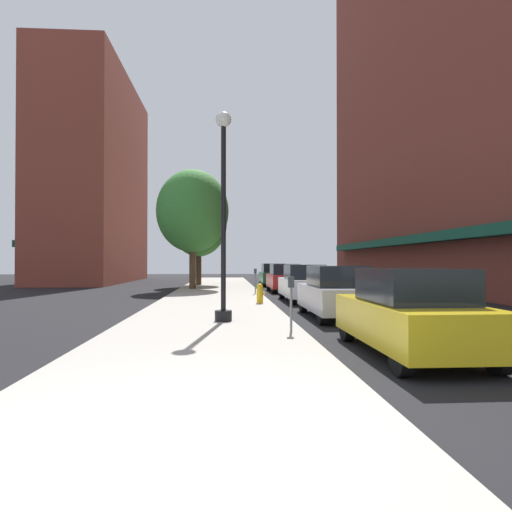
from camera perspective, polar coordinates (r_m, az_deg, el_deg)
The scene contains 15 objects.
ground_plane at distance 22.89m, azimuth 5.02°, elevation -5.20°, with size 90.00×90.00×0.00m, color black.
sidewalk_slab at distance 23.62m, azimuth -5.03°, elevation -4.91°, with size 4.80×50.00×0.12m, color #A8A399.
building_right_brick at distance 32.91m, azimuth 24.68°, elevation 22.50°, with size 6.80×40.00×29.50m.
building_far_background at distance 43.71m, azimuth -19.27°, elevation 8.81°, with size 6.80×18.00×18.04m.
lamppost at distance 12.96m, azimuth -4.07°, elevation 5.56°, with size 0.48×0.48×5.90m.
fire_hydrant at distance 18.50m, azimuth 0.50°, elevation -4.65°, with size 0.33×0.26×0.79m.
parking_meter_near at distance 10.99m, azimuth 4.39°, elevation -5.08°, with size 0.14×0.09×1.31m.
parking_meter_far at distance 23.90m, azimuth -0.08°, elevation -2.73°, with size 0.14×0.09×1.31m.
tree_near at distance 28.89m, azimuth -7.90°, elevation 5.54°, with size 4.48×4.48×7.41m.
tree_mid at distance 33.48m, azimuth -7.14°, elevation 3.90°, with size 4.06×4.06×6.72m.
car_yellow at distance 9.26m, azimuth 18.63°, elevation -6.74°, with size 1.80×4.30×1.66m.
car_silver at distance 14.77m, azimuth 9.97°, elevation -4.50°, with size 1.80×4.30×1.66m.
car_white at distance 20.68m, azimuth 5.96°, elevation -3.43°, with size 1.80×4.30×1.66m.
car_red at distance 27.35m, azimuth 3.55°, elevation -2.77°, with size 1.80×4.30×1.66m.
car_green at distance 33.93m, azimuth 2.11°, elevation -2.38°, with size 1.80×4.30×1.66m.
Camera 1 is at (0.48, -4.55, 1.78)m, focal length 32.14 mm.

